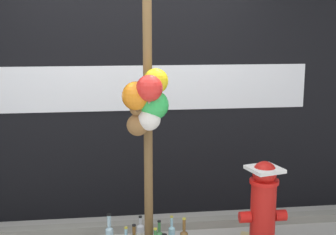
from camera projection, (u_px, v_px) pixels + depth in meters
name	position (u px, v px, depth m)	size (l,w,h in m)	color
building_wall	(129.00, 58.00, 4.52)	(10.00, 0.21, 3.21)	black
curb_strip	(134.00, 226.00, 4.38)	(8.00, 0.12, 0.08)	gray
memorial_post	(147.00, 69.00, 3.49)	(0.45, 0.33, 2.96)	brown
fire_hydrant	(263.00, 207.00, 3.82)	(0.40, 0.31, 0.83)	red
bottle_0	(141.00, 234.00, 4.05)	(0.07, 0.07, 0.28)	silver
litter_0	(1.00, 233.00, 4.32)	(0.14, 0.11, 0.01)	tan
litter_1	(247.00, 234.00, 4.30)	(0.09, 0.11, 0.01)	tan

